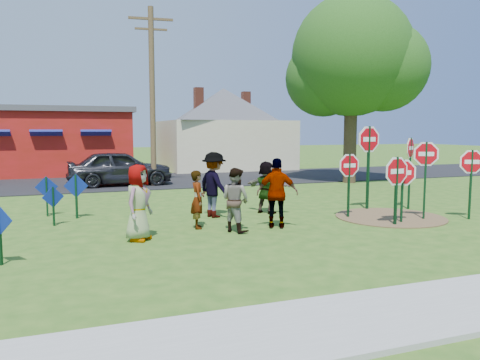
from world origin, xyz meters
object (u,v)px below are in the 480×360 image
object	(u,v)px
stop_sign_c	(426,162)
suv	(120,168)
stop_sign_d	(410,155)
person_b	(198,199)
stop_sign_a	(403,177)
utility_pole	(152,93)
stop_sign_b	(369,146)
person_a	(138,203)
leafy_tree	(355,63)

from	to	relation	value
stop_sign_c	suv	bearing A→B (deg)	154.31
stop_sign_d	person_b	distance (m)	7.42
stop_sign_a	stop_sign_c	size ratio (longest dim) A/B	0.81
stop_sign_a	utility_pole	xyz separation A→B (m)	(-5.05, 10.95, 2.96)
person_b	suv	world-z (taller)	suv
stop_sign_b	person_a	xyz separation A→B (m)	(-7.63, -1.78, -1.17)
stop_sign_b	suv	world-z (taller)	stop_sign_b
person_b	stop_sign_b	bearing A→B (deg)	-71.57
utility_pole	leafy_tree	size ratio (longest dim) A/B	0.89
person_a	person_b	world-z (taller)	person_a
stop_sign_b	stop_sign_d	size ratio (longest dim) A/B	1.16
leafy_tree	stop_sign_d	bearing A→B (deg)	-110.09
stop_sign_a	stop_sign_d	world-z (taller)	stop_sign_d
stop_sign_d	suv	xyz separation A→B (m)	(-8.27, 9.86, -0.95)
utility_pole	leafy_tree	world-z (taller)	leafy_tree
person_b	utility_pole	size ratio (longest dim) A/B	0.19
leafy_tree	stop_sign_c	bearing A→B (deg)	-111.40
stop_sign_b	stop_sign_c	size ratio (longest dim) A/B	1.20
stop_sign_a	stop_sign_b	size ratio (longest dim) A/B	0.67
stop_sign_a	leafy_tree	bearing A→B (deg)	85.23
person_a	stop_sign_d	bearing A→B (deg)	-44.69
person_a	suv	xyz separation A→B (m)	(0.72, 11.27, -0.05)
stop_sign_b	utility_pole	bearing A→B (deg)	115.77
stop_sign_d	person_a	bearing A→B (deg)	156.02
stop_sign_c	person_a	world-z (taller)	stop_sign_c
stop_sign_a	suv	world-z (taller)	stop_sign_a
suv	leafy_tree	bearing A→B (deg)	-103.96
person_b	utility_pole	world-z (taller)	utility_pole
leafy_tree	suv	bearing A→B (deg)	167.32
stop_sign_b	stop_sign_d	bearing A→B (deg)	-21.20
person_a	person_b	bearing A→B (deg)	-26.49
person_a	suv	distance (m)	11.30
leafy_tree	person_a	bearing A→B (deg)	-143.02
suv	person_b	bearing A→B (deg)	-176.12
stop_sign_a	person_b	bearing A→B (deg)	-171.77
person_b	suv	bearing A→B (deg)	14.78
stop_sign_b	suv	distance (m)	11.81
stop_sign_c	suv	size ratio (longest dim) A/B	0.50
stop_sign_a	leafy_tree	distance (m)	11.23
stop_sign_c	stop_sign_d	distance (m)	1.87
stop_sign_b	stop_sign_c	xyz separation A→B (m)	(0.51, -2.03, -0.40)
stop_sign_c	utility_pole	size ratio (longest dim) A/B	0.30
stop_sign_b	utility_pole	distance (m)	10.55
suv	stop_sign_d	bearing A→B (deg)	-141.29
stop_sign_d	person_b	size ratio (longest dim) A/B	1.61
stop_sign_a	person_a	xyz separation A→B (m)	(-7.21, 0.42, -0.39)
stop_sign_c	stop_sign_a	bearing A→B (deg)	-138.21
person_a	leafy_tree	world-z (taller)	leafy_tree
stop_sign_a	suv	xyz separation A→B (m)	(-6.49, 11.69, -0.44)
suv	utility_pole	world-z (taller)	utility_pole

